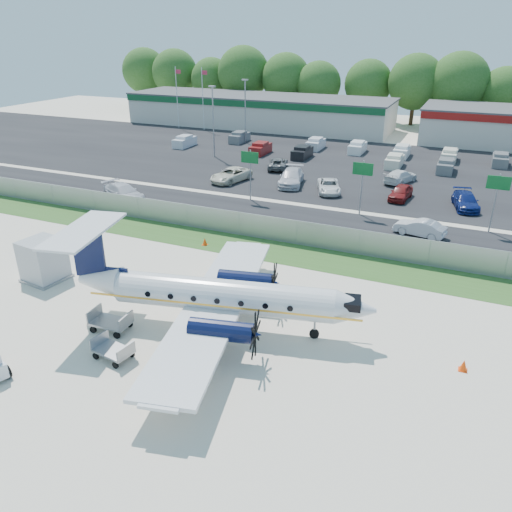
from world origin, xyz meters
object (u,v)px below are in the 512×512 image
at_px(baggage_cart_near, 111,322).
at_px(baggage_cart_far, 113,350).
at_px(aircraft, 217,295).
at_px(service_container, 44,261).

relative_size(baggage_cart_near, baggage_cart_far, 1.04).
relative_size(aircraft, baggage_cart_far, 8.07).
bearing_deg(service_container, aircraft, -3.08).
distance_m(baggage_cart_near, service_container, 8.84).
xyz_separation_m(aircraft, service_container, (-13.56, 0.73, -0.78)).
bearing_deg(baggage_cart_near, service_container, 157.43).
xyz_separation_m(baggage_cart_near, baggage_cart_far, (1.81, -2.11, -0.05)).
xyz_separation_m(baggage_cart_near, service_container, (-8.13, 3.38, 0.78)).
relative_size(baggage_cart_far, service_container, 0.77).
distance_m(aircraft, baggage_cart_far, 6.19).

